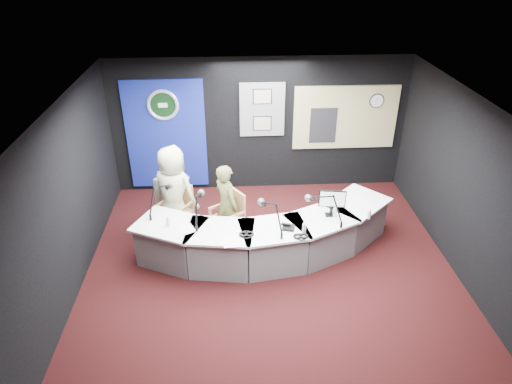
{
  "coord_description": "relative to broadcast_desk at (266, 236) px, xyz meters",
  "views": [
    {
      "loc": [
        -0.58,
        -5.73,
        4.82
      ],
      "look_at": [
        -0.2,
        0.8,
        1.1
      ],
      "focal_mm": 32.0,
      "sensor_mm": 36.0,
      "label": 1
    }
  ],
  "objects": [
    {
      "name": "pinboard",
      "position": [
        0.1,
        2.42,
        1.38
      ],
      "size": [
        0.9,
        0.04,
        1.1
      ],
      "primitive_type": "cube",
      "color": "slate",
      "rests_on": "wall_back"
    },
    {
      "name": "person_woman",
      "position": [
        -0.65,
        0.45,
        0.38
      ],
      "size": [
        0.61,
        0.65,
        1.5
      ],
      "primitive_type": "imported",
      "rotation": [
        0.0,
        0.0,
        2.18
      ],
      "color": "brown",
      "rests_on": "ground"
    },
    {
      "name": "ground",
      "position": [
        0.05,
        -0.55,
        -0.38
      ],
      "size": [
        6.0,
        6.0,
        0.0
      ],
      "primitive_type": "plane",
      "color": "black",
      "rests_on": "ground"
    },
    {
      "name": "boom_mic_d",
      "position": [
        0.92,
        -0.17,
        0.68
      ],
      "size": [
        0.6,
        0.51,
        0.6
      ],
      "primitive_type": null,
      "color": "black",
      "rests_on": "broadcast_desk"
    },
    {
      "name": "computer_monitor",
      "position": [
        1.08,
        0.02,
        0.7
      ],
      "size": [
        0.46,
        0.09,
        0.31
      ],
      "primitive_type": "cube",
      "rotation": [
        0.0,
        0.0,
        -0.14
      ],
      "color": "black",
      "rests_on": "broadcast_desk"
    },
    {
      "name": "draped_jacket",
      "position": [
        -1.72,
        0.95,
        0.24
      ],
      "size": [
        0.47,
        0.35,
        0.7
      ],
      "primitive_type": "cube",
      "rotation": [
        0.0,
        0.0,
        -0.57
      ],
      "color": "gray",
      "rests_on": "armchair_left"
    },
    {
      "name": "paper_stack",
      "position": [
        -1.29,
        -0.24,
        0.38
      ],
      "size": [
        0.33,
        0.38,
        0.0
      ],
      "primitive_type": "cube",
      "rotation": [
        0.0,
        0.0,
        0.44
      ],
      "color": "white",
      "rests_on": "broadcast_desk"
    },
    {
      "name": "boom_mic_a",
      "position": [
        -1.73,
        0.32,
        0.68
      ],
      "size": [
        0.42,
        0.66,
        0.6
      ],
      "primitive_type": null,
      "color": "black",
      "rests_on": "broadcast_desk"
    },
    {
      "name": "headphones_near",
      "position": [
        0.49,
        -0.58,
        0.39
      ],
      "size": [
        0.21,
        0.21,
        0.03
      ],
      "primitive_type": "torus",
      "color": "black",
      "rests_on": "broadcast_desk"
    },
    {
      "name": "wall_clock",
      "position": [
        2.4,
        2.39,
        1.52
      ],
      "size": [
        0.28,
        0.01,
        0.28
      ],
      "primitive_type": "cylinder",
      "rotation": [
        1.57,
        0.0,
        0.0
      ],
      "color": "white",
      "rests_on": "booth_window_frame"
    },
    {
      "name": "boom_mic_c",
      "position": [
        0.05,
        -0.33,
        0.68
      ],
      "size": [
        0.4,
        0.67,
        0.6
      ],
      "primitive_type": null,
      "color": "black",
      "rests_on": "broadcast_desk"
    },
    {
      "name": "ceiling",
      "position": [
        0.05,
        -0.55,
        2.42
      ],
      "size": [
        6.0,
        6.0,
        0.02
      ],
      "primitive_type": "cube",
      "color": "silver",
      "rests_on": "ground"
    },
    {
      "name": "wall_back",
      "position": [
        0.05,
        2.45,
        1.02
      ],
      "size": [
        6.0,
        0.02,
        2.8
      ],
      "primitive_type": "cube",
      "color": "black",
      "rests_on": "ground"
    },
    {
      "name": "booth_glow",
      "position": [
        1.8,
        2.41,
        1.18
      ],
      "size": [
        2.0,
        0.02,
        1.2
      ],
      "primitive_type": "cube",
      "color": "#FFE3A1",
      "rests_on": "booth_window_frame"
    },
    {
      "name": "equipment_rack",
      "position": [
        1.35,
        2.39,
        1.03
      ],
      "size": [
        0.55,
        0.02,
        0.75
      ],
      "primitive_type": "cube",
      "color": "black",
      "rests_on": "booth_window_frame"
    },
    {
      "name": "framed_photo_lower",
      "position": [
        0.1,
        2.39,
        1.09
      ],
      "size": [
        0.34,
        0.02,
        0.27
      ],
      "primitive_type": "cube",
      "color": "gray",
      "rests_on": "pinboard"
    },
    {
      "name": "headphones_far",
      "position": [
        -0.34,
        -0.48,
        0.39
      ],
      "size": [
        0.23,
        0.23,
        0.04
      ],
      "primitive_type": "torus",
      "color": "black",
      "rests_on": "broadcast_desk"
    },
    {
      "name": "armchair_left",
      "position": [
        -1.57,
        0.74,
        0.08
      ],
      "size": [
        0.7,
        0.7,
        0.9
      ],
      "primitive_type": null,
      "rotation": [
        0.0,
        0.0,
        -0.57
      ],
      "color": "#AB7A4E",
      "rests_on": "ground"
    },
    {
      "name": "agency_seal",
      "position": [
        -1.85,
        2.38,
        1.52
      ],
      "size": [
        0.63,
        0.07,
        0.63
      ],
      "primitive_type": "torus",
      "rotation": [
        1.57,
        0.0,
        0.0
      ],
      "color": "silver",
      "rests_on": "backdrop_panel"
    },
    {
      "name": "broadcast_desk",
      "position": [
        0.0,
        0.0,
        0.0
      ],
      "size": [
        4.5,
        1.9,
        0.75
      ],
      "primitive_type": null,
      "color": "silver",
      "rests_on": "ground"
    },
    {
      "name": "armchair_right",
      "position": [
        -0.65,
        0.45,
        0.08
      ],
      "size": [
        0.72,
        0.72,
        0.92
      ],
      "primitive_type": null,
      "rotation": [
        0.0,
        0.0,
        -0.98
      ],
      "color": "#AB7A4E",
      "rests_on": "ground"
    },
    {
      "name": "wall_right",
      "position": [
        3.05,
        -0.55,
        1.02
      ],
      "size": [
        0.02,
        6.0,
        2.8
      ],
      "primitive_type": "cube",
      "color": "black",
      "rests_on": "ground"
    },
    {
      "name": "backdrop_panel",
      "position": [
        -1.85,
        2.42,
        0.88
      ],
      "size": [
        1.6,
        0.05,
        2.3
      ],
      "primitive_type": "cube",
      "color": "navy",
      "rests_on": "wall_back"
    },
    {
      "name": "person_man",
      "position": [
        -1.57,
        0.74,
        0.49
      ],
      "size": [
        0.99,
        0.84,
        1.73
      ],
      "primitive_type": "imported",
      "rotation": [
        0.0,
        0.0,
        2.72
      ],
      "color": "beige",
      "rests_on": "ground"
    },
    {
      "name": "wall_left",
      "position": [
        -2.95,
        -0.55,
        1.02
      ],
      "size": [
        0.02,
        6.0,
        2.8
      ],
      "primitive_type": "cube",
      "color": "black",
      "rests_on": "ground"
    },
    {
      "name": "wall_front",
      "position": [
        0.05,
        -3.55,
        1.02
      ],
      "size": [
        6.0,
        0.02,
        2.8
      ],
      "primitive_type": "cube",
      "color": "black",
      "rests_on": "ground"
    },
    {
      "name": "notepad",
      "position": [
        -0.59,
        -0.64,
        0.38
      ],
      "size": [
        0.23,
        0.31,
        0.0
      ],
      "primitive_type": "cube",
      "rotation": [
        0.0,
        0.0,
        0.06
      ],
      "color": "white",
      "rests_on": "broadcast_desk"
    },
    {
      "name": "framed_photo_upper",
      "position": [
        0.1,
        2.39,
        1.65
      ],
      "size": [
        0.34,
        0.02,
        0.27
      ],
      "primitive_type": "cube",
      "color": "gray",
      "rests_on": "pinboard"
    },
    {
      "name": "water_bottles",
      "position": [
        0.05,
        -0.25,
        0.46
      ],
      "size": [
        3.31,
        0.5,
        0.18
      ],
      "primitive_type": null,
      "color": "silver",
      "rests_on": "broadcast_desk"
    },
    {
      "name": "boom_mic_b",
      "position": [
        -1.09,
        -0.01,
        0.68
      ],
      "size": [
        0.18,
        0.74,
        0.6
      ],
      "primitive_type": null,
      "color": "black",
      "rests_on": "broadcast_desk"
    },
    {
      "name": "booth_window_frame",
      "position": [
        1.8,
        2.42,
        1.18
      ],
      "size": [
        2.12,
        0.06,
        1.32
      ],
      "primitive_type": "cube",
      "color": "tan",
      "rests_on": "wall_back"
    },
    {
      "name": "seal_center",
      "position": [
        -1.85,
        2.38,
        1.52
      ],
      "size": [
        0.48,
        0.01,
        0.48
      ],
      "primitive_type": "cylinder",
      "rotation": [
        1.57,
        0.0,
        0.0
      ],
      "color": "black",
      "rests_on": "backdrop_panel"
    },
    {
      "name": "desk_phone",
      "position": [
        0.33,
        -0.35,
        0.4
      ],
      "size": [
        0.22,
        0.19,
        0.05
      ],
      "primitive_type": "cube",
      "rotation": [
        0.0,
        0.0,
        -0.25
      ],
      "color": "black",
      "rests_on": "broadcast_desk"
    }
  ]
}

